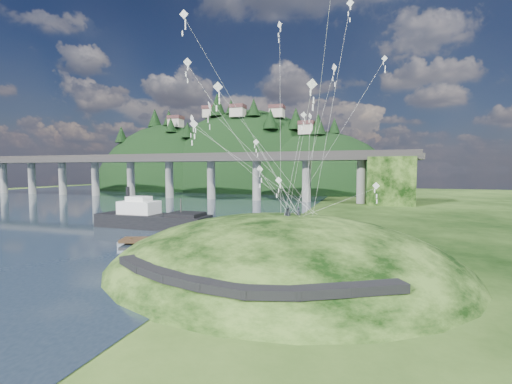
% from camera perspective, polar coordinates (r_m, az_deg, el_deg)
% --- Properties ---
extents(ground, '(320.00, 320.00, 0.00)m').
position_cam_1_polar(ground, '(35.91, -9.25, -11.69)').
color(ground, black).
rests_on(ground, ground).
extents(grass_hill, '(36.00, 32.00, 13.00)m').
position_cam_1_polar(grass_hill, '(35.45, 4.30, -14.39)').
color(grass_hill, black).
rests_on(grass_hill, ground).
extents(footpath, '(22.29, 5.84, 0.83)m').
position_cam_1_polar(footpath, '(23.83, -3.87, -14.45)').
color(footpath, black).
rests_on(footpath, ground).
extents(bridge, '(160.00, 11.00, 15.00)m').
position_cam_1_polar(bridge, '(109.36, -4.85, 3.81)').
color(bridge, '#2D2B2B').
rests_on(bridge, ground).
extents(far_ridge, '(153.00, 70.00, 94.50)m').
position_cam_1_polar(far_ridge, '(164.96, -3.29, -2.18)').
color(far_ridge, black).
rests_on(far_ridge, ground).
extents(work_barge, '(19.17, 5.32, 6.70)m').
position_cam_1_polar(work_barge, '(58.61, -17.10, -4.13)').
color(work_barge, black).
rests_on(work_barge, ground).
extents(wooden_dock, '(15.98, 7.41, 1.14)m').
position_cam_1_polar(wooden_dock, '(45.31, -11.89, -7.83)').
color(wooden_dock, '#362416').
rests_on(wooden_dock, ground).
extents(kite_flyers, '(1.62, 1.72, 1.68)m').
position_cam_1_polar(kite_flyers, '(34.24, 5.89, -2.51)').
color(kite_flyers, '#282A35').
rests_on(kite_flyers, ground).
extents(kite_swarm, '(20.41, 17.93, 19.52)m').
position_cam_1_polar(kite_swarm, '(34.58, 2.46, 16.01)').
color(kite_swarm, white).
rests_on(kite_swarm, ground).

